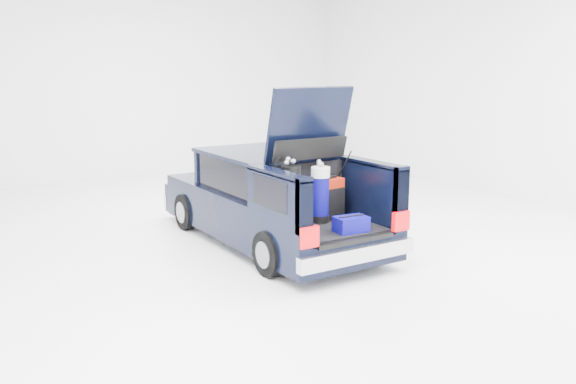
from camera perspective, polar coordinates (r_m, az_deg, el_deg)
ground at (r=9.70m, az=-1.58°, el=-4.74°), size 14.00×14.00×0.00m
car at (r=9.62m, az=-1.92°, el=-0.74°), size 1.87×4.65×2.47m
red_suitcase at (r=8.67m, az=3.92°, el=-0.66°), size 0.41×0.30×0.62m
black_golf_bag at (r=8.20m, az=0.18°, el=-0.38°), size 0.33×0.36×0.94m
blue_golf_bag at (r=8.48m, az=3.04°, el=-0.19°), size 0.27×0.27×0.88m
blue_duffel at (r=8.07m, az=5.92°, el=-3.00°), size 0.45×0.32×0.23m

